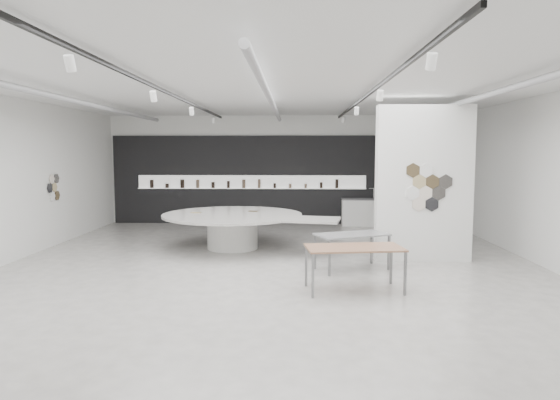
{
  "coord_description": "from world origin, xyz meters",
  "views": [
    {
      "loc": [
        0.51,
        -10.6,
        2.54
      ],
      "look_at": [
        0.16,
        1.2,
        1.39
      ],
      "focal_mm": 32.0,
      "sensor_mm": 36.0,
      "label": 1
    }
  ],
  "objects_px": {
    "sample_table_wood": "(354,250)",
    "sample_table_stone": "(352,237)",
    "kitchen_counter": "(365,212)",
    "display_island": "(235,226)",
    "partition_column": "(424,184)"
  },
  "relations": [
    {
      "from": "sample_table_wood",
      "to": "sample_table_stone",
      "type": "bearing_deg",
      "value": 84.88
    },
    {
      "from": "sample_table_stone",
      "to": "kitchen_counter",
      "type": "bearing_deg",
      "value": 79.55
    },
    {
      "from": "sample_table_wood",
      "to": "kitchen_counter",
      "type": "relative_size",
      "value": 1.11
    },
    {
      "from": "sample_table_wood",
      "to": "sample_table_stone",
      "type": "distance_m",
      "value": 1.66
    },
    {
      "from": "sample_table_stone",
      "to": "sample_table_wood",
      "type": "bearing_deg",
      "value": -95.12
    },
    {
      "from": "sample_table_stone",
      "to": "kitchen_counter",
      "type": "distance_m",
      "value": 6.61
    },
    {
      "from": "display_island",
      "to": "sample_table_wood",
      "type": "height_order",
      "value": "display_island"
    },
    {
      "from": "sample_table_stone",
      "to": "display_island",
      "type": "bearing_deg",
      "value": 141.16
    },
    {
      "from": "partition_column",
      "to": "kitchen_counter",
      "type": "distance_m",
      "value": 5.71
    },
    {
      "from": "display_island",
      "to": "sample_table_stone",
      "type": "distance_m",
      "value": 3.58
    },
    {
      "from": "partition_column",
      "to": "kitchen_counter",
      "type": "relative_size",
      "value": 2.18
    },
    {
      "from": "display_island",
      "to": "sample_table_wood",
      "type": "bearing_deg",
      "value": -45.59
    },
    {
      "from": "sample_table_stone",
      "to": "kitchen_counter",
      "type": "relative_size",
      "value": 1.03
    },
    {
      "from": "sample_table_wood",
      "to": "kitchen_counter",
      "type": "height_order",
      "value": "kitchen_counter"
    },
    {
      "from": "sample_table_wood",
      "to": "kitchen_counter",
      "type": "distance_m",
      "value": 8.27
    }
  ]
}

